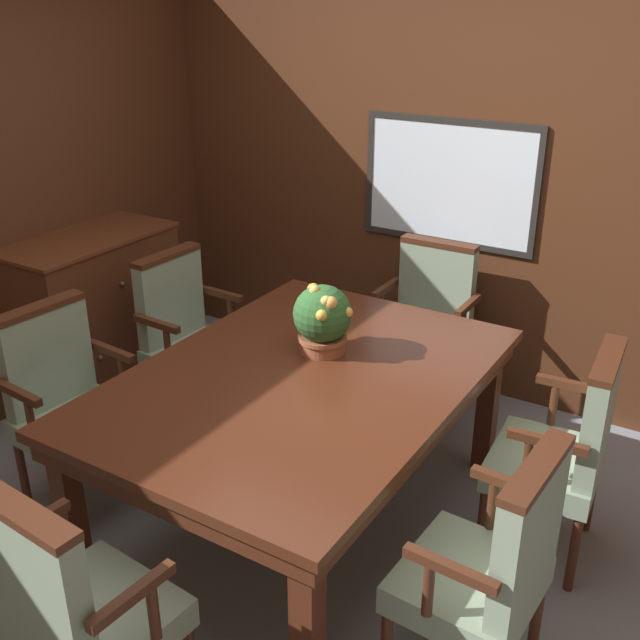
{
  "coord_description": "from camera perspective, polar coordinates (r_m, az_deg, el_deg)",
  "views": [
    {
      "loc": [
        1.62,
        -2.19,
        2.29
      ],
      "look_at": [
        0.06,
        0.34,
        0.97
      ],
      "focal_mm": 42.0,
      "sensor_mm": 36.0,
      "label": 1
    }
  ],
  "objects": [
    {
      "name": "ground_plane",
      "position": [
        3.56,
        -3.8,
        -16.2
      ],
      "size": [
        14.0,
        14.0,
        0.0
      ],
      "primitive_type": "plane",
      "color": "gray"
    },
    {
      "name": "wall_back",
      "position": [
        4.48,
        9.76,
        9.84
      ],
      "size": [
        7.2,
        0.08,
        2.45
      ],
      "color": "#4C2816",
      "rests_on": "ground_plane"
    },
    {
      "name": "dining_table",
      "position": [
        3.27,
        -1.39,
        -5.56
      ],
      "size": [
        1.34,
        1.89,
        0.77
      ],
      "color": "#4C2314",
      "rests_on": "ground_plane"
    },
    {
      "name": "chair_right_far",
      "position": [
        3.33,
        18.2,
        -9.09
      ],
      "size": [
        0.48,
        0.56,
        0.99
      ],
      "rotation": [
        0.0,
        0.0,
        -1.5
      ],
      "color": "#472314",
      "rests_on": "ground_plane"
    },
    {
      "name": "chair_head_near",
      "position": [
        2.59,
        -18.32,
        -19.97
      ],
      "size": [
        0.56,
        0.48,
        0.99
      ],
      "rotation": [
        0.0,
        0.0,
        3.07
      ],
      "color": "#472314",
      "rests_on": "ground_plane"
    },
    {
      "name": "chair_right_near",
      "position": [
        2.66,
        12.9,
        -17.75
      ],
      "size": [
        0.47,
        0.56,
        0.99
      ],
      "rotation": [
        0.0,
        0.0,
        -1.62
      ],
      "color": "#472314",
      "rests_on": "ground_plane"
    },
    {
      "name": "chair_left_near",
      "position": [
        3.7,
        -18.78,
        -5.63
      ],
      "size": [
        0.48,
        0.56,
        0.99
      ],
      "rotation": [
        0.0,
        0.0,
        1.49
      ],
      "color": "#472314",
      "rests_on": "ground_plane"
    },
    {
      "name": "chair_left_far",
      "position": [
        4.23,
        -10.11,
        -0.9
      ],
      "size": [
        0.46,
        0.55,
        0.99
      ],
      "rotation": [
        0.0,
        0.0,
        1.53
      ],
      "color": "#472314",
      "rests_on": "ground_plane"
    },
    {
      "name": "chair_head_far",
      "position": [
        4.37,
        8.18,
        0.08
      ],
      "size": [
        0.54,
        0.45,
        0.99
      ],
      "rotation": [
        0.0,
        0.0,
        0.01
      ],
      "color": "#472314",
      "rests_on": "ground_plane"
    },
    {
      "name": "potted_plant",
      "position": [
        3.36,
        0.18,
        0.12
      ],
      "size": [
        0.29,
        0.27,
        0.33
      ],
      "color": "#9E5638",
      "rests_on": "dining_table"
    },
    {
      "name": "sideboard_cabinet",
      "position": [
        4.65,
        -16.65,
        0.22
      ],
      "size": [
        0.52,
        1.01,
        1.0
      ],
      "color": "#512816",
      "rests_on": "ground_plane"
    }
  ]
}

